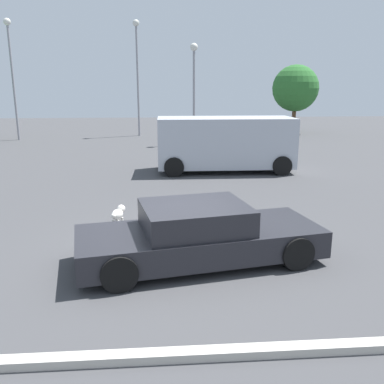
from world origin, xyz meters
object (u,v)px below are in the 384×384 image
Objects in this scene: dog at (118,213)px; light_post_mid at (194,76)px; van_white at (225,142)px; light_post_far at (137,61)px; light_post_near at (11,61)px; sedan_foreground at (199,235)px.

light_post_mid is at bearing 5.00° from dog.
light_post_mid reaches higher than van_white.
dog is at bearing -88.91° from light_post_far.
light_post_mid reaches higher than dog.
van_white reaches higher than dog.
light_post_near is at bearing 41.39° from dog.
light_post_mid is at bearing 74.83° from sedan_foreground.
sedan_foreground is at bearing -94.37° from light_post_mid.
sedan_foreground is 22.91m from light_post_near.
light_post_far reaches higher than sedan_foreground.
van_white is at bearing -12.89° from dog.
light_post_far reaches higher than light_post_near.
light_post_far reaches higher than dog.
light_post_near is at bearing 105.29° from sedan_foreground.
sedan_foreground is at bearing -84.39° from light_post_far.
van_white is at bearing -85.97° from light_post_mid.
sedan_foreground is at bearing -126.89° from dog.
light_post_mid is (11.21, -2.94, -0.95)m from light_post_near.
van_white is 16.75m from light_post_near.
sedan_foreground is 0.91× the size of van_white.
van_white is 14.30m from light_post_far.
dog is at bearing 115.45° from sedan_foreground.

